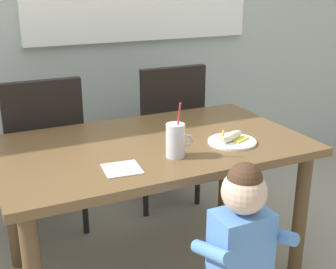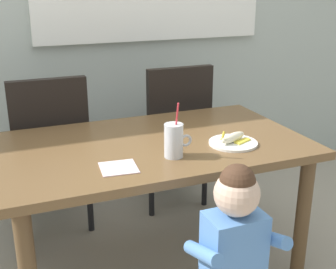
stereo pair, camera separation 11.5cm
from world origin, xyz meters
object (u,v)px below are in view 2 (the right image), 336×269
(dining_chair_left, at_px, (50,146))
(dining_chair_right, at_px, (173,128))
(dining_table, at_px, (154,160))
(peeled_banana, at_px, (233,138))
(toddler_standing, at_px, (234,241))
(snack_plate, at_px, (233,143))
(paper_napkin, at_px, (119,168))
(milk_cup, at_px, (174,142))

(dining_chair_left, bearing_deg, dining_chair_right, -177.41)
(dining_table, relative_size, peeled_banana, 8.25)
(dining_table, distance_m, dining_chair_left, 0.75)
(dining_chair_left, xyz_separation_m, toddler_standing, (0.51, -1.25, -0.02))
(snack_plate, xyz_separation_m, peeled_banana, (0.00, 0.00, 0.03))
(dining_table, xyz_separation_m, paper_napkin, (-0.24, -0.24, 0.10))
(dining_chair_left, xyz_separation_m, milk_cup, (0.44, -0.82, 0.24))
(dining_chair_right, bearing_deg, peeled_banana, 87.95)
(toddler_standing, height_order, peeled_banana, toddler_standing)
(paper_napkin, bearing_deg, milk_cup, 6.86)
(dining_chair_left, relative_size, toddler_standing, 1.15)
(dining_table, bearing_deg, peeled_banana, -26.14)
(toddler_standing, distance_m, snack_plate, 0.57)
(paper_napkin, bearing_deg, toddler_standing, -50.14)
(milk_cup, bearing_deg, snack_plate, 7.08)
(dining_chair_left, distance_m, peeled_banana, 1.11)
(toddler_standing, height_order, snack_plate, toddler_standing)
(dining_chair_left, height_order, paper_napkin, dining_chair_left)
(snack_plate, bearing_deg, paper_napkin, -173.02)
(snack_plate, height_order, paper_napkin, snack_plate)
(paper_napkin, bearing_deg, dining_chair_left, 101.71)
(toddler_standing, distance_m, milk_cup, 0.50)
(dining_table, bearing_deg, paper_napkin, -135.17)
(toddler_standing, bearing_deg, peeled_banana, 61.85)
(dining_chair_right, distance_m, milk_cup, 0.96)
(snack_plate, relative_size, peeled_banana, 1.31)
(milk_cup, height_order, snack_plate, milk_cup)
(milk_cup, xyz_separation_m, peeled_banana, (0.32, 0.04, -0.04))
(milk_cup, distance_m, paper_napkin, 0.27)
(snack_plate, relative_size, paper_napkin, 1.53)
(toddler_standing, bearing_deg, snack_plate, 61.72)
(milk_cup, xyz_separation_m, paper_napkin, (-0.26, -0.03, -0.06))
(peeled_banana, distance_m, paper_napkin, 0.59)
(milk_cup, bearing_deg, peeled_banana, 7.63)
(dining_table, height_order, milk_cup, milk_cup)
(dining_chair_left, height_order, toddler_standing, dining_chair_left)
(paper_napkin, bearing_deg, peeled_banana, 7.28)
(dining_chair_right, xyz_separation_m, toddler_standing, (-0.28, -1.28, -0.02))
(dining_chair_left, distance_m, milk_cup, 0.96)
(dining_chair_right, xyz_separation_m, paper_napkin, (-0.61, -0.89, 0.18))
(dining_chair_left, bearing_deg, snack_plate, 134.09)
(milk_cup, relative_size, peeled_banana, 1.43)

